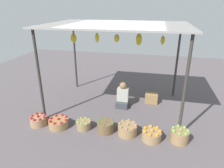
{
  "coord_description": "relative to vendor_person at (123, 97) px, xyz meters",
  "views": [
    {
      "loc": [
        1.1,
        -5.44,
        2.96
      ],
      "look_at": [
        0.0,
        -0.58,
        0.95
      ],
      "focal_mm": 31.94,
      "sensor_mm": 36.0,
      "label": 1
    }
  ],
  "objects": [
    {
      "name": "basket_red_apples",
      "position": [
        -1.98,
        -1.51,
        -0.18
      ],
      "size": [
        0.43,
        0.43,
        0.28
      ],
      "color": "#A07957",
      "rests_on": "ground"
    },
    {
      "name": "basket_green_apples",
      "position": [
        1.58,
        -1.42,
        -0.15
      ],
      "size": [
        0.41,
        0.41,
        0.35
      ],
      "color": "#98754C",
      "rests_on": "ground"
    },
    {
      "name": "ground_plane",
      "position": [
        -0.2,
        -0.02,
        -0.3
      ],
      "size": [
        14.0,
        14.0,
        0.0
      ],
      "primitive_type": "plane",
      "color": "#5A5256"
    },
    {
      "name": "wooden_crate_near_vendor",
      "position": [
        0.86,
        0.45,
        -0.15
      ],
      "size": [
        0.39,
        0.33,
        0.3
      ],
      "primitive_type": "cube",
      "color": "olive",
      "rests_on": "ground"
    },
    {
      "name": "basket_potatoes",
      "position": [
        0.37,
        -1.41,
        -0.17
      ],
      "size": [
        0.46,
        0.46,
        0.31
      ],
      "color": "#99774E",
      "rests_on": "ground"
    },
    {
      "name": "vendor_person",
      "position": [
        0.0,
        0.0,
        0.0
      ],
      "size": [
        0.36,
        0.44,
        0.78
      ],
      "color": "#3B3E45",
      "rests_on": "ground"
    },
    {
      "name": "market_stall_structure",
      "position": [
        -0.21,
        -0.02,
        2.0
      ],
      "size": [
        3.86,
        2.64,
        2.46
      ],
      "color": "#38332D",
      "rests_on": "ground"
    },
    {
      "name": "basket_oranges",
      "position": [
        0.95,
        -1.5,
        -0.18
      ],
      "size": [
        0.45,
        0.45,
        0.29
      ],
      "color": "#997952",
      "rests_on": "ground"
    },
    {
      "name": "basket_green_chilies",
      "position": [
        -0.18,
        -1.42,
        -0.16
      ],
      "size": [
        0.41,
        0.41,
        0.3
      ],
      "color": "brown",
      "rests_on": "ground"
    },
    {
      "name": "basket_red_tomatoes",
      "position": [
        -1.41,
        -1.5,
        -0.19
      ],
      "size": [
        0.5,
        0.5,
        0.27
      ],
      "color": "#99754B",
      "rests_on": "ground"
    },
    {
      "name": "basket_limes",
      "position": [
        -0.75,
        -1.42,
        -0.19
      ],
      "size": [
        0.37,
        0.37,
        0.24
      ],
      "color": "#8F744E",
      "rests_on": "ground"
    }
  ]
}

